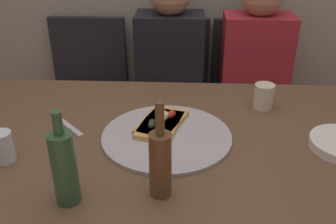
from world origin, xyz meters
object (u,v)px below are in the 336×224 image
(pizza_slice_extra, at_px, (160,124))
(guest_in_beanie, at_px, (256,81))
(chair_right, at_px, (250,91))
(dining_table, at_px, (163,153))
(chair_middle, at_px, (170,89))
(beer_bottle, at_px, (64,167))
(table_knife, at_px, (66,124))
(tumbler_near, at_px, (264,96))
(tumbler_far, at_px, (3,147))
(pizza_tray, at_px, (167,136))
(wine_bottle, at_px, (160,162))
(guest_in_sweater, at_px, (169,79))
(pizza_slice_last, at_px, (162,122))
(chair_left, at_px, (87,88))

(pizza_slice_extra, bearing_deg, guest_in_beanie, 55.85)
(pizza_slice_extra, bearing_deg, chair_right, 60.96)
(dining_table, distance_m, chair_middle, 0.90)
(beer_bottle, xyz_separation_m, table_knife, (-0.12, 0.41, -0.11))
(tumbler_near, bearing_deg, pizza_slice_extra, -154.10)
(dining_table, height_order, tumbler_far, tumbler_far)
(pizza_tray, height_order, chair_middle, chair_middle)
(guest_in_beanie, bearing_deg, chair_middle, -18.19)
(wine_bottle, bearing_deg, dining_table, 92.06)
(pizza_tray, relative_size, chair_middle, 0.51)
(guest_in_beanie, bearing_deg, guest_in_sweater, 0.00)
(chair_right, bearing_deg, pizza_tray, 63.80)
(wine_bottle, xyz_separation_m, guest_in_sweater, (-0.02, 1.04, -0.20))
(guest_in_sweater, relative_size, guest_in_beanie, 1.00)
(pizza_slice_extra, bearing_deg, pizza_slice_last, 76.11)
(pizza_tray, height_order, pizza_slice_last, pizza_slice_last)
(table_knife, height_order, guest_in_sweater, guest_in_sweater)
(guest_in_beanie, bearing_deg, pizza_tray, 59.34)
(beer_bottle, xyz_separation_m, chair_left, (-0.26, 1.23, -0.33))
(pizza_tray, bearing_deg, dining_table, 152.87)
(tumbler_near, bearing_deg, pizza_slice_last, -156.00)
(pizza_tray, relative_size, chair_right, 0.51)
(beer_bottle, distance_m, tumbler_far, 0.32)
(pizza_tray, relative_size, pizza_slice_extra, 1.88)
(dining_table, height_order, pizza_slice_extra, pizza_slice_extra)
(wine_bottle, height_order, guest_in_beanie, guest_in_beanie)
(tumbler_near, relative_size, guest_in_sweater, 0.09)
(beer_bottle, xyz_separation_m, chair_right, (0.69, 1.23, -0.33))
(pizza_slice_last, distance_m, tumbler_far, 0.55)
(dining_table, distance_m, guest_in_beanie, 0.86)
(guest_in_sweater, height_order, guest_in_beanie, same)
(guest_in_sweater, bearing_deg, guest_in_beanie, -180.00)
(guest_in_sweater, bearing_deg, chair_right, -161.81)
(chair_middle, bearing_deg, pizza_slice_last, 90.13)
(pizza_tray, bearing_deg, tumbler_far, -162.28)
(dining_table, relative_size, tumbler_near, 15.61)
(pizza_slice_extra, distance_m, chair_middle, 0.87)
(dining_table, bearing_deg, pizza_slice_extra, 103.75)
(tumbler_near, relative_size, table_knife, 0.46)
(table_knife, distance_m, guest_in_beanie, 1.06)
(pizza_slice_last, distance_m, wine_bottle, 0.38)
(chair_middle, bearing_deg, chair_right, -180.00)
(tumbler_far, bearing_deg, chair_right, 47.97)
(chair_right, xyz_separation_m, guest_in_sweater, (-0.46, -0.15, 0.13))
(pizza_slice_last, relative_size, chair_right, 0.28)
(chair_middle, relative_size, chair_right, 1.00)
(pizza_slice_last, relative_size, pizza_slice_extra, 1.03)
(chair_right, height_order, guest_in_sweater, guest_in_sweater)
(wine_bottle, distance_m, beer_bottle, 0.26)
(pizza_slice_extra, distance_m, beer_bottle, 0.47)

